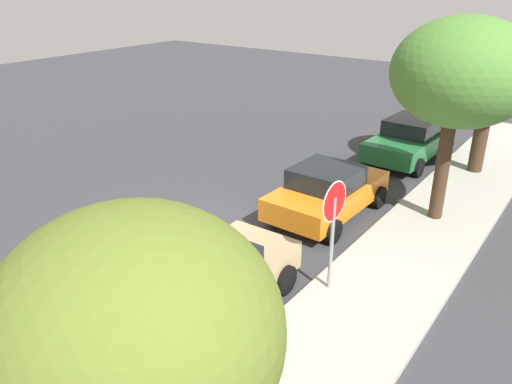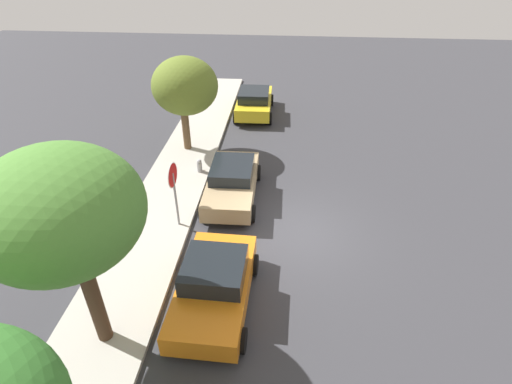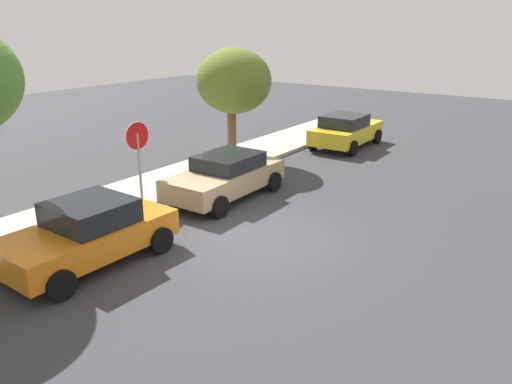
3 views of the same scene
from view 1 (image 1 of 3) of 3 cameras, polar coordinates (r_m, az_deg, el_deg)
name	(u,v)px [view 1 (image 1 of 3)]	position (r m, az deg, el deg)	size (l,w,h in m)	color
ground_plane	(185,238)	(12.99, -8.12, -5.24)	(60.00, 60.00, 0.00)	#38383D
sidewalk_curb	(365,306)	(10.58, 12.35, -12.56)	(32.00, 2.55, 0.14)	#B2ADA3
stop_sign	(333,218)	(10.05, 8.84, -2.92)	(0.85, 0.08, 2.55)	gray
parked_car_tan	(207,282)	(9.93, -5.62, -10.17)	(4.19, 2.02, 1.38)	tan
parked_car_orange	(327,191)	(13.90, 8.15, 0.11)	(3.97, 2.18, 1.45)	orange
parked_car_green	(411,139)	(18.98, 17.25, 5.81)	(4.41, 2.22, 1.49)	#236B38
street_tree_near_corner	(462,74)	(13.30, 22.53, 12.38)	(3.45, 3.45, 5.39)	#422D1E
street_tree_mid_block	(486,71)	(17.46, 24.84, 12.41)	(3.29, 3.29, 4.75)	#422D1E
street_tree_far	(136,334)	(5.02, -13.51, -15.48)	(2.85, 2.85, 4.36)	brown
fire_hydrant	(219,382)	(8.38, -4.30, -20.84)	(0.30, 0.22, 0.72)	#A5A5A8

